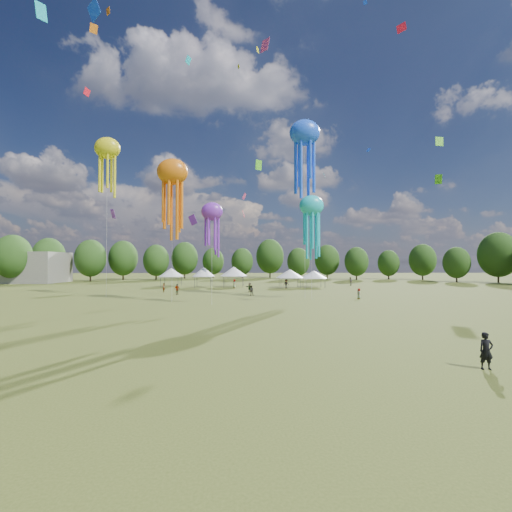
{
  "coord_description": "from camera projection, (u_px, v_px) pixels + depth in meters",
  "views": [
    {
      "loc": [
        -2.91,
        -19.0,
        5.39
      ],
      "look_at": [
        -2.06,
        15.0,
        6.0
      ],
      "focal_mm": 23.94,
      "sensor_mm": 36.0,
      "label": 1
    }
  ],
  "objects": [
    {
      "name": "show_kites",
      "position": [
        226.0,
        175.0,
        49.81
      ],
      "size": [
        35.06,
        12.67,
        27.0
      ],
      "color": "orange",
      "rests_on": "ground"
    },
    {
      "name": "spectators_far",
      "position": [
        273.0,
        285.0,
        66.14
      ],
      "size": [
        39.38,
        29.36,
        1.89
      ],
      "color": "gray",
      "rests_on": "ground"
    },
    {
      "name": "spectator_near",
      "position": [
        251.0,
        290.0,
        55.14
      ],
      "size": [
        0.8,
        0.64,
        1.6
      ],
      "primitive_type": "imported",
      "rotation": [
        0.0,
        0.0,
        3.18
      ],
      "color": "gray",
      "rests_on": "ground"
    },
    {
      "name": "observer_main",
      "position": [
        486.0,
        351.0,
        17.13
      ],
      "size": [
        0.7,
        0.49,
        1.85
      ],
      "primitive_type": "imported",
      "rotation": [
        0.0,
        0.0,
        -0.07
      ],
      "color": "black",
      "rests_on": "ground"
    },
    {
      "name": "festival_tents",
      "position": [
        243.0,
        273.0,
        73.12
      ],
      "size": [
        36.43,
        9.7,
        4.38
      ],
      "color": "#47474C",
      "rests_on": "ground"
    },
    {
      "name": "small_kites",
      "position": [
        258.0,
        121.0,
        61.17
      ],
      "size": [
        70.99,
        58.13,
        39.92
      ],
      "color": "orange",
      "rests_on": "ground"
    },
    {
      "name": "ground",
      "position": [
        300.0,
        359.0,
        18.97
      ],
      "size": [
        300.0,
        300.0,
        0.0
      ],
      "primitive_type": "plane",
      "color": "#384416",
      "rests_on": "ground"
    },
    {
      "name": "treeline",
      "position": [
        244.0,
        257.0,
        81.47
      ],
      "size": [
        201.57,
        95.24,
        13.43
      ],
      "color": "#38281C",
      "rests_on": "ground"
    }
  ]
}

